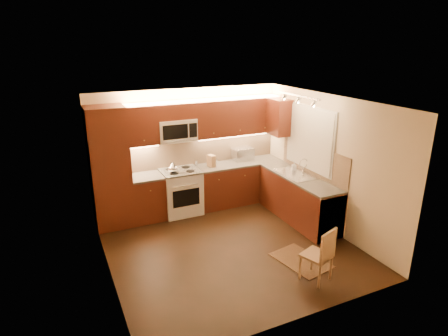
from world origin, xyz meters
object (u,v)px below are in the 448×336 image
dining_chair (317,254)px  knife_block (211,161)px  kettle (173,167)px  soap_bottle (294,166)px  microwave (176,130)px  stove (181,192)px  toaster_oven (242,154)px  sink (296,171)px

dining_chair → knife_block: bearing=76.0°
kettle → knife_block: (0.87, 0.11, -0.01)m
knife_block → soap_bottle: bearing=-47.3°
microwave → dining_chair: bearing=-71.9°
stove → toaster_oven: 1.62m
microwave → soap_bottle: 2.47m
soap_bottle → kettle: bearing=-179.7°
stove → microwave: bearing=90.0°
sink → kettle: (-2.17, 1.05, 0.06)m
toaster_oven → stove: bearing=-176.2°
dining_chair → sink: bearing=43.4°
knife_block → toaster_oven: bearing=-2.2°
knife_block → stove: bearing=169.3°
sink → toaster_oven: bearing=110.8°
kettle → knife_block: size_ratio=0.93×
sink → knife_block: size_ratio=3.54×
kettle → dining_chair: kettle is taller
stove → dining_chair: stove is taller
microwave → knife_block: microwave is taller
stove → kettle: bearing=-155.2°
stove → knife_block: 0.90m
sink → knife_block: (-1.30, 1.16, 0.05)m
dining_chair → soap_bottle: bearing=43.3°
kettle → dining_chair: size_ratio=0.26×
kettle → dining_chair: (1.22, -2.99, -0.60)m
kettle → toaster_oven: toaster_oven is taller
sink → soap_bottle: 0.23m
knife_block → soap_bottle: 1.70m
microwave → knife_block: (0.70, -0.10, -0.70)m
toaster_oven → dining_chair: (-0.46, -3.25, -0.61)m
stove → dining_chair: bearing=-71.2°
microwave → sink: size_ratio=0.88×
stove → sink: size_ratio=1.07×
sink → soap_bottle: soap_bottle is taller
microwave → sink: 2.48m
stove → toaster_oven: size_ratio=2.07×
sink → kettle: size_ratio=3.83×
knife_block → dining_chair: bearing=-96.9°
sink → toaster_oven: 1.41m
knife_block → kettle: bearing=174.0°
microwave → soap_bottle: (2.11, -1.05, -0.73)m
sink → kettle: kettle is taller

